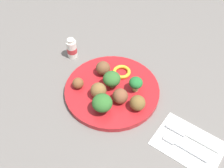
% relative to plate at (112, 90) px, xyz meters
% --- Properties ---
extents(ground_plane, '(4.00, 4.00, 0.00)m').
position_rel_plate_xyz_m(ground_plane, '(0.00, 0.00, -0.01)').
color(ground_plane, slate).
extents(plate, '(0.28, 0.28, 0.02)m').
position_rel_plate_xyz_m(plate, '(0.00, 0.00, 0.00)').
color(plate, red).
rests_on(plate, ground_plane).
extents(broccoli_floret_mid_left, '(0.06, 0.06, 0.06)m').
position_rel_plate_xyz_m(broccoli_floret_mid_left, '(-0.03, 0.08, 0.04)').
color(broccoli_floret_mid_left, '#91CB66').
rests_on(broccoli_floret_mid_left, plate).
extents(broccoli_floret_front_right, '(0.05, 0.05, 0.05)m').
position_rel_plate_xyz_m(broccoli_floret_front_right, '(0.01, -0.01, 0.04)').
color(broccoli_floret_front_right, '#91CC6C').
rests_on(broccoli_floret_front_right, plate).
extents(broccoli_floret_far_rim, '(0.04, 0.04, 0.05)m').
position_rel_plate_xyz_m(broccoli_floret_far_rim, '(-0.06, -0.04, 0.04)').
color(broccoli_floret_far_rim, '#8FC86F').
rests_on(broccoli_floret_far_rim, plate).
extents(meatball_back_left, '(0.04, 0.04, 0.04)m').
position_rel_plate_xyz_m(meatball_back_left, '(0.06, -0.03, 0.03)').
color(meatball_back_left, brown).
rests_on(meatball_back_left, plate).
extents(meatball_mid_left, '(0.04, 0.04, 0.04)m').
position_rel_plate_xyz_m(meatball_mid_left, '(-0.10, 0.01, 0.03)').
color(meatball_mid_left, brown).
rests_on(meatball_mid_left, plate).
extents(meatball_front_left, '(0.03, 0.03, 0.03)m').
position_rel_plate_xyz_m(meatball_front_left, '(0.08, 0.05, 0.02)').
color(meatball_front_left, brown).
rests_on(meatball_front_left, plate).
extents(meatball_near_rim, '(0.04, 0.04, 0.04)m').
position_rel_plate_xyz_m(meatball_near_rim, '(-0.05, 0.02, 0.03)').
color(meatball_near_rim, brown).
rests_on(meatball_near_rim, plate).
extents(meatball_far_rim, '(0.05, 0.05, 0.05)m').
position_rel_plate_xyz_m(meatball_far_rim, '(0.01, 0.04, 0.03)').
color(meatball_far_rim, brown).
rests_on(meatball_far_rim, plate).
extents(pepper_ring_back_right, '(0.07, 0.07, 0.01)m').
position_rel_plate_xyz_m(pepper_ring_back_right, '(0.01, -0.07, 0.01)').
color(pepper_ring_back_right, gold).
rests_on(pepper_ring_back_right, plate).
extents(napkin, '(0.17, 0.12, 0.01)m').
position_rel_plate_xyz_m(napkin, '(-0.26, 0.02, -0.01)').
color(napkin, white).
rests_on(napkin, ground_plane).
extents(fork, '(0.12, 0.02, 0.01)m').
position_rel_plate_xyz_m(fork, '(-0.25, 0.04, -0.00)').
color(fork, silver).
rests_on(fork, napkin).
extents(knife, '(0.15, 0.02, 0.01)m').
position_rel_plate_xyz_m(knife, '(-0.25, 0.00, -0.00)').
color(knife, white).
rests_on(knife, napkin).
extents(yogurt_bottle, '(0.03, 0.03, 0.07)m').
position_rel_plate_xyz_m(yogurt_bottle, '(0.20, -0.05, 0.02)').
color(yogurt_bottle, white).
rests_on(yogurt_bottle, ground_plane).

